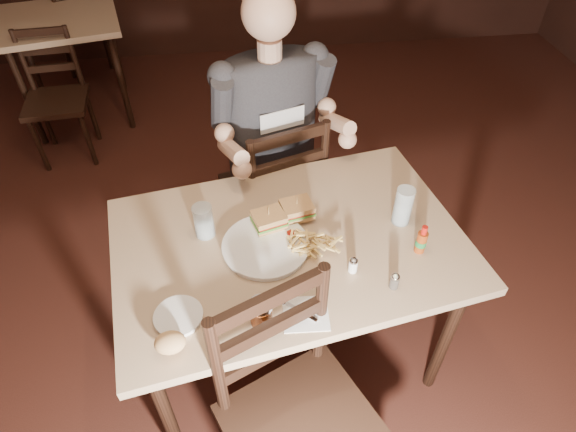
{
  "coord_description": "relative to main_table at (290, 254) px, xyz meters",
  "views": [
    {
      "loc": [
        -0.23,
        -1.07,
        2.08
      ],
      "look_at": [
        -0.06,
        0.21,
        0.85
      ],
      "focal_mm": 30.0,
      "sensor_mm": 36.0,
      "label": 1
    }
  ],
  "objects": [
    {
      "name": "room_shell",
      "position": [
        0.06,
        -0.16,
        0.7
      ],
      "size": [
        7.0,
        7.0,
        7.0
      ],
      "color": "black",
      "rests_on": "ground"
    },
    {
      "name": "main_table",
      "position": [
        0.0,
        0.0,
        0.0
      ],
      "size": [
        1.42,
        1.07,
        0.77
      ],
      "rotation": [
        0.0,
        0.0,
        0.16
      ],
      "color": "tan",
      "rests_on": "ground"
    },
    {
      "name": "bg_table",
      "position": [
        -1.33,
        2.34,
        -0.02
      ],
      "size": [
        0.95,
        0.95,
        0.77
      ],
      "rotation": [
        0.0,
        0.0,
        0.21
      ],
      "color": "tan",
      "rests_on": "ground"
    },
    {
      "name": "chair_far",
      "position": [
        -0.0,
        0.64,
        -0.22
      ],
      "size": [
        0.57,
        0.59,
        0.95
      ],
      "primitive_type": null,
      "rotation": [
        0.0,
        0.0,
        3.45
      ],
      "color": "black",
      "rests_on": "ground"
    },
    {
      "name": "chair_near",
      "position": [
        -0.03,
        -0.6,
        -0.2
      ],
      "size": [
        0.63,
        0.65,
        1.0
      ],
      "primitive_type": null,
      "rotation": [
        0.0,
        0.0,
        0.42
      ],
      "color": "black",
      "rests_on": "ground"
    },
    {
      "name": "bg_chair_far",
      "position": [
        -1.33,
        2.89,
        -0.24
      ],
      "size": [
        0.56,
        0.58,
        0.9
      ],
      "primitive_type": null,
      "rotation": [
        0.0,
        0.0,
        3.55
      ],
      "color": "black",
      "rests_on": "ground"
    },
    {
      "name": "bg_chair_near",
      "position": [
        -1.33,
        1.79,
        -0.27
      ],
      "size": [
        0.42,
        0.46,
        0.85
      ],
      "primitive_type": null,
      "rotation": [
        0.0,
        0.0,
        0.08
      ],
      "color": "black",
      "rests_on": "ground"
    },
    {
      "name": "diner",
      "position": [
        0.01,
        0.6,
        0.29
      ],
      "size": [
        0.68,
        0.6,
        0.99
      ],
      "primitive_type": null,
      "rotation": [
        0.0,
        0.0,
        0.31
      ],
      "color": "#2E2F33",
      "rests_on": "chair_far"
    },
    {
      "name": "dinner_plate",
      "position": [
        -0.09,
        -0.03,
        0.08
      ],
      "size": [
        0.36,
        0.36,
        0.02
      ],
      "primitive_type": "cylinder",
      "rotation": [
        0.0,
        0.0,
        0.16
      ],
      "color": "white",
      "rests_on": "main_table"
    },
    {
      "name": "sandwich_left",
      "position": [
        -0.07,
        0.07,
        0.14
      ],
      "size": [
        0.14,
        0.13,
        0.1
      ],
      "primitive_type": null,
      "rotation": [
        0.0,
        0.0,
        0.28
      ],
      "color": "tan",
      "rests_on": "dinner_plate"
    },
    {
      "name": "sandwich_right",
      "position": [
        0.04,
        0.12,
        0.14
      ],
      "size": [
        0.13,
        0.12,
        0.1
      ],
      "primitive_type": null,
      "rotation": [
        0.0,
        0.0,
        0.19
      ],
      "color": "tan",
      "rests_on": "dinner_plate"
    },
    {
      "name": "fries_pile",
      "position": [
        0.08,
        -0.05,
        0.11
      ],
      "size": [
        0.26,
        0.2,
        0.04
      ],
      "primitive_type": null,
      "rotation": [
        0.0,
        0.0,
        0.16
      ],
      "color": "#EFC872",
      "rests_on": "dinner_plate"
    },
    {
      "name": "ketchup_dollop",
      "position": [
        0.01,
        0.02,
        0.1
      ],
      "size": [
        0.04,
        0.04,
        0.01
      ],
      "primitive_type": "ellipsoid",
      "rotation": [
        0.0,
        0.0,
        0.16
      ],
      "color": "maroon",
      "rests_on": "dinner_plate"
    },
    {
      "name": "glass_left",
      "position": [
        -0.31,
        0.08,
        0.14
      ],
      "size": [
        0.08,
        0.08,
        0.14
      ],
      "primitive_type": "cylinder",
      "rotation": [
        0.0,
        0.0,
        0.16
      ],
      "color": "silver",
      "rests_on": "main_table"
    },
    {
      "name": "glass_right",
      "position": [
        0.44,
        0.05,
        0.15
      ],
      "size": [
        0.08,
        0.08,
        0.16
      ],
      "primitive_type": "cylinder",
      "rotation": [
        0.0,
        0.0,
        0.16
      ],
      "color": "silver",
      "rests_on": "main_table"
    },
    {
      "name": "hot_sauce",
      "position": [
        0.46,
        -0.11,
        0.14
      ],
      "size": [
        0.04,
        0.04,
        0.12
      ],
      "primitive_type": null,
      "rotation": [
        0.0,
        0.0,
        0.16
      ],
      "color": "#87340F",
      "rests_on": "main_table"
    },
    {
      "name": "salt_shaker",
      "position": [
        0.2,
        -0.17,
        0.1
      ],
      "size": [
        0.04,
        0.04,
        0.06
      ],
      "primitive_type": null,
      "rotation": [
        0.0,
        0.0,
        0.16
      ],
      "color": "white",
      "rests_on": "main_table"
    },
    {
      "name": "pepper_shaker",
      "position": [
        0.32,
        -0.26,
        0.1
      ],
      "size": [
        0.04,
        0.04,
        0.06
      ],
      "primitive_type": null,
      "rotation": [
        0.0,
        0.0,
        0.16
      ],
      "color": "#38332D",
      "rests_on": "main_table"
    },
    {
      "name": "syrup_dispenser",
      "position": [
        -0.14,
        -0.34,
        0.12
      ],
      "size": [
        0.09,
        0.09,
        0.1
      ],
      "primitive_type": null,
      "rotation": [
        0.0,
        0.0,
        0.16
      ],
      "color": "#87340F",
      "rests_on": "main_table"
    },
    {
      "name": "napkin",
      "position": [
        0.01,
        -0.33,
        0.08
      ],
      "size": [
        0.16,
        0.15,
        0.0
      ],
      "primitive_type": "cube",
      "rotation": [
        0.0,
        0.0,
        -0.07
      ],
      "color": "white",
      "rests_on": "main_table"
    },
    {
      "name": "knife",
      "position": [
        -0.03,
        -0.3,
        0.08
      ],
      "size": [
        0.16,
        0.15,
        0.0
      ],
      "primitive_type": "cube",
      "rotation": [
        0.0,
        0.0,
        0.82
      ],
      "color": "silver",
      "rests_on": "napkin"
    },
    {
      "name": "fork",
      "position": [
        0.06,
        -0.29,
        0.08
      ],
      "size": [
        0.08,
        0.13,
        0.0
      ],
      "primitive_type": "cube",
      "rotation": [
        0.0,
        0.0,
        -0.51
      ],
      "color": "silver",
      "rests_on": "napkin"
    },
    {
      "name": "side_plate",
      "position": [
        -0.4,
        -0.3,
        0.08
      ],
      "size": [
        0.18,
        0.18,
        0.01
      ],
      "primitive_type": "cylinder",
      "rotation": [
        0.0,
        0.0,
        0.16
      ],
      "color": "white",
      "rests_on": "main_table"
    },
    {
      "name": "bread_roll",
      "position": [
        -0.42,
        -0.41,
        0.11
      ],
      "size": [
        0.11,
        0.09,
        0.06
      ],
      "primitive_type": "ellipsoid",
      "rotation": [
        0.0,
        0.0,
        0.16
      ],
      "color": "tan",
      "rests_on": "side_plate"
    }
  ]
}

